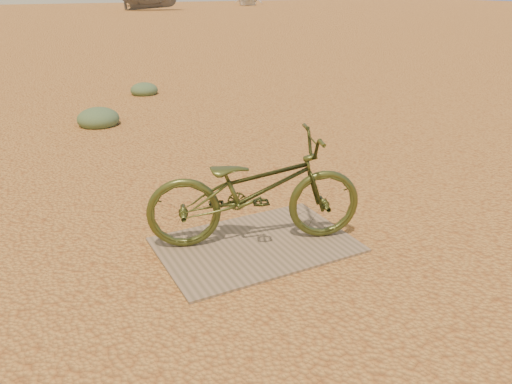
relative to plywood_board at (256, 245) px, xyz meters
name	(u,v)px	position (x,y,z in m)	size (l,w,h in m)	color
ground	(201,234)	(-0.33, 0.42, -0.01)	(120.00, 120.00, 0.00)	#BD8A43
plywood_board	(256,245)	(0.00, 0.00, 0.00)	(1.61, 1.07, 0.02)	#836C56
bicycle	(255,189)	(0.02, 0.06, 0.48)	(0.62, 1.79, 0.94)	#3D471E
boat_far_right	(247,1)	(23.21, 46.42, 0.44)	(3.09, 4.32, 0.90)	silver
kale_a	(99,125)	(-0.38, 4.64, -0.01)	(0.65, 0.65, 0.36)	#556D4A
kale_b	(145,94)	(0.93, 6.65, -0.01)	(0.54, 0.54, 0.30)	#556D4A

